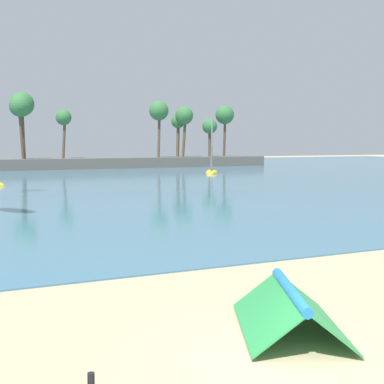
# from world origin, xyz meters

# --- Properties ---
(ground_plane) EXTENTS (260.00, 260.00, 0.00)m
(ground_plane) POSITION_xyz_m (0.00, 0.00, 0.00)
(ground_plane) COLOR tan
(sea) EXTENTS (220.00, 109.71, 0.06)m
(sea) POSITION_xyz_m (0.00, 62.53, 0.03)
(sea) COLOR teal
(sea) RESTS_ON ground
(folded_kite) EXTENTS (3.48, 4.14, 1.05)m
(folded_kite) POSITION_xyz_m (1.15, 1.47, 0.70)
(folded_kite) COLOR green
(folded_kite) RESTS_ON ground
(sailboat_mid_bay) EXTENTS (4.35, 5.69, 8.16)m
(sailboat_mid_bay) POSITION_xyz_m (26.60, 57.24, 0.80)
(sailboat_mid_bay) COLOR yellow
(sailboat_mid_bay) RESTS_ON sea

